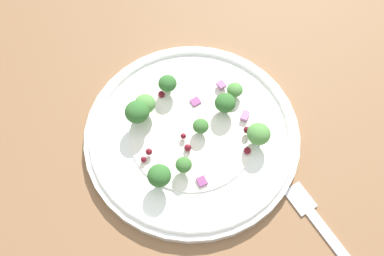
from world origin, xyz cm
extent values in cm
cube|color=brown|center=(0.00, 0.00, -1.00)|extent=(180.00, 180.00, 2.00)
cylinder|color=white|center=(1.64, 2.70, 0.60)|extent=(26.93, 26.93, 1.20)
torus|color=white|center=(1.64, 2.70, 1.20)|extent=(25.77, 25.77, 1.00)
cylinder|color=white|center=(1.64, 2.70, 1.30)|extent=(15.62, 15.62, 0.20)
cylinder|color=#ADD18E|center=(7.31, 6.03, 2.12)|extent=(0.99, 0.99, 0.99)
ellipsoid|color=#4C843D|center=(7.31, 6.03, 3.30)|extent=(2.63, 2.63, 1.97)
cylinder|color=#8EB77A|center=(2.25, -2.53, 2.00)|extent=(0.98, 0.98, 0.98)
ellipsoid|color=#2D6028|center=(2.25, -2.53, 3.18)|extent=(2.63, 2.63, 1.97)
cylinder|color=#ADD18E|center=(-2.03, 6.12, 2.06)|extent=(0.73, 0.73, 0.73)
ellipsoid|color=#386B2D|center=(-2.03, 6.12, 2.93)|extent=(1.94, 1.94, 1.45)
cylinder|color=#8EB77A|center=(6.51, 7.52, 2.52)|extent=(1.12, 1.12, 1.12)
ellipsoid|color=#2D6028|center=(6.51, 7.52, 3.87)|extent=(3.00, 3.00, 2.25)
cylinder|color=#8EB77A|center=(8.48, 2.13, 2.15)|extent=(0.88, 0.88, 0.88)
ellipsoid|color=#2D6028|center=(8.48, 2.13, 3.20)|extent=(2.34, 2.34, 1.76)
cylinder|color=#ADD18E|center=(-3.50, -3.49, 2.05)|extent=(1.07, 1.07, 1.07)
ellipsoid|color=#4C843D|center=(-3.50, -3.49, 3.33)|extent=(2.86, 2.86, 2.14)
cylinder|color=#ADD18E|center=(3.49, -4.87, 1.66)|extent=(0.77, 0.77, 0.77)
ellipsoid|color=#4C843D|center=(3.49, -4.87, 2.58)|extent=(2.05, 2.05, 1.54)
cylinder|color=#8EB77A|center=(1.30, 1.67, 1.88)|extent=(0.73, 0.73, 0.73)
ellipsoid|color=#386B2D|center=(1.30, 1.67, 2.76)|extent=(1.95, 1.95, 1.46)
cylinder|color=#8EB77A|center=(-1.90, 9.30, 2.20)|extent=(1.03, 1.03, 1.03)
ellipsoid|color=#2D6028|center=(-1.90, 9.30, 3.44)|extent=(2.75, 2.75, 2.06)
sphere|color=maroon|center=(1.57, 4.01, 2.00)|extent=(0.71, 0.71, 0.71)
sphere|color=maroon|center=(1.89, 8.64, 2.15)|extent=(0.82, 0.82, 0.82)
sphere|color=maroon|center=(8.34, 3.18, 1.66)|extent=(0.88, 0.88, 0.88)
sphere|color=maroon|center=(1.47, 9.64, 1.87)|extent=(0.71, 0.71, 0.71)
sphere|color=#4C0A14|center=(-1.92, -3.01, 2.20)|extent=(0.84, 0.84, 0.84)
sphere|color=maroon|center=(0.07, 4.34, 1.84)|extent=(0.88, 0.88, 0.88)
sphere|color=maroon|center=(-4.10, -1.62, 1.78)|extent=(0.88, 0.88, 0.88)
cube|color=#843D75|center=(5.16, 0.11, 1.43)|extent=(1.06, 1.20, 0.44)
cube|color=#A35B93|center=(0.17, -4.11, 1.85)|extent=(1.50, 1.60, 0.42)
cube|color=#934C84|center=(5.29, -4.02, 1.98)|extent=(1.10, 0.92, 0.60)
cube|color=#843D75|center=(-4.47, 5.14, 1.52)|extent=(1.22, 1.16, 0.51)
cube|color=silver|center=(-12.04, -3.91, 0.25)|extent=(3.62, 2.43, 0.50)
camera|label=1|loc=(-20.52, 16.44, 53.36)|focal=43.84mm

